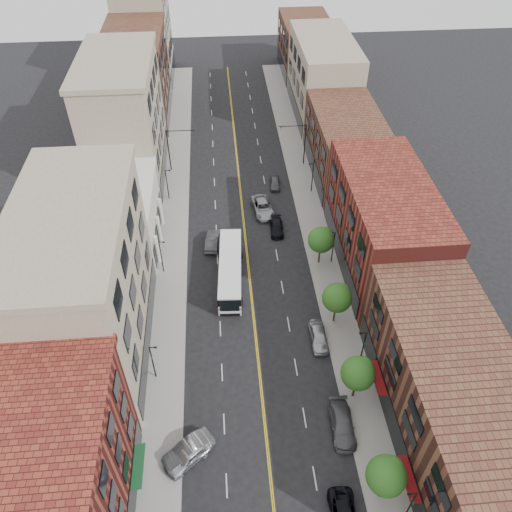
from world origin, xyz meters
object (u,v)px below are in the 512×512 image
object	(u,v)px
city_bus	(230,269)
car_lane_c	(275,183)
car_angle_a	(188,456)
car_parked_mid	(342,424)
car_lane_behind	(212,241)
car_parked_far	(319,337)
car_lane_b	(263,207)
car_lane_a	(277,227)
car_angle_b	(188,450)

from	to	relation	value
city_bus	car_lane_c	xyz separation A→B (m)	(7.90, 20.16, -1.23)
car_angle_a	car_parked_mid	size ratio (longest dim) A/B	0.87
city_bus	car_lane_behind	world-z (taller)	city_bus
car_parked_mid	car_parked_far	size ratio (longest dim) A/B	1.16
car_lane_b	car_lane_c	distance (m)	6.82
car_parked_far	car_lane_a	world-z (taller)	car_parked_far
car_lane_behind	car_lane_a	distance (m)	9.40
car_angle_a	car_lane_behind	distance (m)	30.27
car_angle_b	car_lane_behind	bearing A→B (deg)	141.45
car_parked_mid	car_lane_behind	size ratio (longest dim) A/B	1.13
car_lane_behind	car_lane_c	bearing A→B (deg)	-120.61
car_lane_b	car_lane_c	world-z (taller)	car_lane_b
car_lane_a	car_lane_c	bearing A→B (deg)	88.33
city_bus	car_parked_mid	distance (m)	23.45
car_lane_a	car_lane_c	distance (m)	11.00
car_lane_a	car_lane_b	xyz separation A→B (m)	(-1.56, 4.63, 0.18)
car_angle_a	car_parked_far	size ratio (longest dim) A/B	1.02
car_parked_far	car_lane_b	world-z (taller)	car_lane_b
car_parked_far	car_lane_c	distance (m)	30.77
city_bus	car_lane_c	world-z (taller)	city_bus
car_parked_mid	car_lane_behind	xyz separation A→B (m)	(-11.98, 28.23, 0.00)
car_lane_c	car_parked_mid	bearing A→B (deg)	-82.76
car_parked_far	car_lane_c	size ratio (longest dim) A/B	1.23
car_parked_far	car_lane_a	size ratio (longest dim) A/B	1.05
car_angle_b	car_parked_far	distance (m)	18.76
car_angle_a	car_lane_behind	xyz separation A→B (m)	(2.82, 30.14, -0.02)
city_bus	car_lane_a	bearing A→B (deg)	56.38
car_angle_b	car_angle_a	bearing A→B (deg)	-33.10
car_angle_b	car_lane_c	bearing A→B (deg)	130.12
car_parked_far	car_lane_a	bearing A→B (deg)	98.02
car_angle_a	car_lane_behind	bearing A→B (deg)	136.55
car_angle_a	car_parked_far	world-z (taller)	car_angle_a
car_parked_mid	car_parked_far	bearing A→B (deg)	94.01
city_bus	car_lane_c	distance (m)	21.69
car_parked_mid	car_lane_b	size ratio (longest dim) A/B	0.91
car_parked_mid	car_angle_a	bearing A→B (deg)	-170.81
car_parked_far	car_lane_behind	world-z (taller)	car_parked_far
car_angle_a	city_bus	bearing A→B (deg)	129.73
city_bus	car_lane_behind	distance (m)	7.37
car_parked_mid	car_lane_a	size ratio (longest dim) A/B	1.23
car_parked_mid	car_angle_b	bearing A→B (deg)	-173.06
car_angle_a	car_angle_b	size ratio (longest dim) A/B	0.96
car_lane_a	car_lane_b	bearing A→B (deg)	111.89
car_lane_behind	car_lane_b	size ratio (longest dim) A/B	0.81
city_bus	car_lane_c	size ratio (longest dim) A/B	3.36
car_lane_b	car_lane_c	xyz separation A→B (m)	(2.51, 6.33, -0.18)
car_lane_a	car_lane_b	world-z (taller)	car_lane_b
car_lane_behind	car_lane_a	bearing A→B (deg)	-159.43
car_lane_behind	car_lane_a	size ratio (longest dim) A/B	1.08
car_angle_a	car_parked_mid	bearing A→B (deg)	59.24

